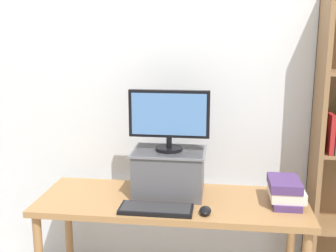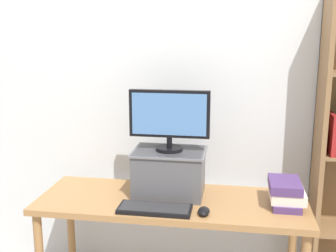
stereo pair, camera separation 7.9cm
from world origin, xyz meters
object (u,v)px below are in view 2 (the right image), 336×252
object	(u,v)px
computer_monitor	(169,117)
book_stack	(286,193)
desk	(172,212)
computer_mouse	(204,211)
riser_box	(169,171)
keyboard	(155,209)

from	to	relation	value
computer_monitor	book_stack	distance (m)	0.78
desk	computer_mouse	size ratio (longest dim) A/B	15.00
riser_box	computer_monitor	bearing A→B (deg)	-90.00
computer_monitor	book_stack	bearing A→B (deg)	-5.57
computer_monitor	book_stack	world-z (taller)	computer_monitor
computer_monitor	keyboard	world-z (taller)	computer_monitor
keyboard	book_stack	world-z (taller)	book_stack
book_stack	riser_box	bearing A→B (deg)	174.31
desk	keyboard	world-z (taller)	keyboard
keyboard	book_stack	bearing A→B (deg)	15.41
riser_box	computer_mouse	size ratio (longest dim) A/B	4.14
riser_box	computer_mouse	xyz separation A→B (m)	(0.23, -0.26, -0.12)
desk	book_stack	world-z (taller)	book_stack
desk	keyboard	distance (m)	0.21
keyboard	desk	bearing A→B (deg)	69.99
computer_monitor	keyboard	bearing A→B (deg)	-98.32
riser_box	keyboard	world-z (taller)	riser_box
computer_monitor	book_stack	size ratio (longest dim) A/B	1.80
riser_box	book_stack	world-z (taller)	riser_box
desk	computer_monitor	size ratio (longest dim) A/B	3.32
computer_monitor	computer_mouse	size ratio (longest dim) A/B	4.51
desk	computer_mouse	bearing A→B (deg)	-41.76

